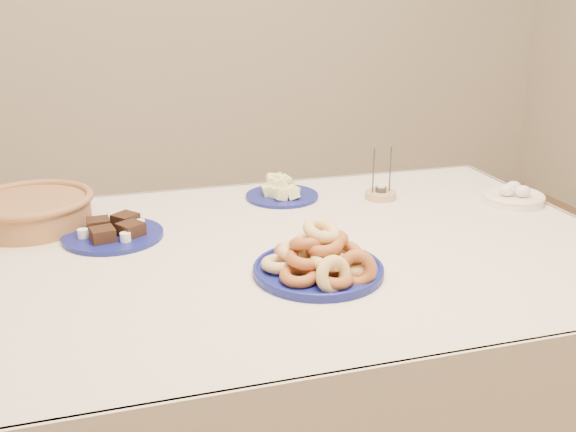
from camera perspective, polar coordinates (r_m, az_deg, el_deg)
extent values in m
cylinder|color=brown|center=(2.09, -22.85, -10.51)|extent=(0.06, 0.06, 0.72)
cylinder|color=brown|center=(2.34, 13.58, -6.10)|extent=(0.06, 0.06, 0.72)
cube|color=silver|center=(1.59, -0.50, -3.15)|extent=(1.70, 1.10, 0.02)
cube|color=silver|center=(2.14, -4.51, -0.83)|extent=(1.70, 0.01, 0.28)
cube|color=silver|center=(2.03, 23.38, -3.66)|extent=(0.01, 1.10, 0.28)
cylinder|color=navy|center=(1.44, 2.70, -4.87)|extent=(0.33, 0.33, 0.02)
torus|color=navy|center=(1.44, 2.71, -4.60)|extent=(0.33, 0.33, 0.01)
torus|color=tan|center=(1.48, 5.28, -3.43)|extent=(0.10, 0.10, 0.03)
torus|color=brown|center=(1.51, 2.92, -2.86)|extent=(0.12, 0.12, 0.03)
torus|color=brown|center=(1.49, 0.38, -3.22)|extent=(0.10, 0.10, 0.03)
torus|color=tan|center=(1.43, -0.72, -4.28)|extent=(0.12, 0.12, 0.03)
torus|color=brown|center=(1.37, 0.99, -5.32)|extent=(0.12, 0.12, 0.03)
torus|color=brown|center=(1.36, 4.08, -5.49)|extent=(0.12, 0.12, 0.04)
torus|color=tan|center=(1.42, 5.88, -4.53)|extent=(0.11, 0.11, 0.03)
torus|color=tan|center=(1.46, 3.84, -2.58)|extent=(0.11, 0.11, 0.05)
torus|color=brown|center=(1.47, 1.90, -2.47)|extent=(0.12, 0.12, 0.03)
torus|color=tan|center=(1.43, 0.75, -3.08)|extent=(0.11, 0.11, 0.03)
torus|color=brown|center=(1.39, 1.50, -3.84)|extent=(0.11, 0.11, 0.04)
torus|color=tan|center=(1.38, 3.70, -4.00)|extent=(0.10, 0.10, 0.03)
torus|color=brown|center=(1.42, 5.00, -3.28)|extent=(0.10, 0.10, 0.05)
torus|color=brown|center=(1.43, 3.70, -2.06)|extent=(0.12, 0.12, 0.03)
torus|color=tan|center=(1.44, 2.28, -1.86)|extent=(0.12, 0.12, 0.05)
torus|color=brown|center=(1.41, 1.78, -2.39)|extent=(0.09, 0.10, 0.05)
torus|color=brown|center=(1.39, 3.23, -2.60)|extent=(0.11, 0.11, 0.04)
torus|color=tan|center=(1.41, 2.99, -1.31)|extent=(0.12, 0.12, 0.05)
torus|color=tan|center=(1.34, 4.06, -5.26)|extent=(0.10, 0.07, 0.09)
torus|color=brown|center=(1.38, 6.15, -4.71)|extent=(0.10, 0.08, 0.09)
cylinder|color=navy|center=(1.96, -0.53, 1.79)|extent=(0.22, 0.22, 0.01)
cube|color=#DEE38F|center=(1.90, -0.61, 2.00)|extent=(0.04, 0.04, 0.04)
cube|color=#DEE38F|center=(1.92, -0.63, 2.95)|extent=(0.06, 0.05, 0.05)
cube|color=#DEE38F|center=(1.92, -1.02, 2.18)|extent=(0.05, 0.05, 0.05)
cube|color=#DEE38F|center=(1.95, -1.37, 3.16)|extent=(0.04, 0.05, 0.04)
cube|color=#DEE38F|center=(1.94, -1.74, 2.33)|extent=(0.05, 0.04, 0.05)
cube|color=#DEE38F|center=(1.98, -0.14, 2.75)|extent=(0.05, 0.04, 0.04)
cube|color=#DEE38F|center=(1.92, 0.36, 2.14)|extent=(0.05, 0.05, 0.04)
cube|color=#DEE38F|center=(1.94, -0.41, 3.08)|extent=(0.05, 0.05, 0.04)
cube|color=#DEE38F|center=(1.94, -0.65, 3.14)|extent=(0.05, 0.05, 0.04)
cube|color=#DEE38F|center=(1.91, 0.42, 2.07)|extent=(0.04, 0.04, 0.05)
cube|color=#DEE38F|center=(1.93, -0.69, 3.03)|extent=(0.05, 0.06, 0.05)
cube|color=#DEE38F|center=(1.96, -1.26, 3.26)|extent=(0.05, 0.05, 0.04)
cube|color=#DEE38F|center=(1.96, -0.95, 3.32)|extent=(0.05, 0.04, 0.05)
cylinder|color=navy|center=(1.70, -15.26, -1.68)|extent=(0.33, 0.33, 0.01)
cube|color=black|center=(1.66, -16.14, -1.58)|extent=(0.07, 0.07, 0.03)
cube|color=black|center=(1.67, -13.79, -1.13)|extent=(0.08, 0.08, 0.03)
cube|color=black|center=(1.72, -16.50, -0.76)|extent=(0.06, 0.06, 0.03)
cube|color=black|center=(1.74, -14.25, -0.33)|extent=(0.08, 0.08, 0.03)
cylinder|color=white|center=(1.69, -17.77, -1.49)|extent=(0.03, 0.03, 0.02)
cylinder|color=white|center=(1.64, -14.25, -1.83)|extent=(0.03, 0.03, 0.02)
cylinder|color=white|center=(1.72, -13.03, -0.70)|extent=(0.03, 0.03, 0.02)
cylinder|color=brown|center=(1.85, -21.79, 0.24)|extent=(0.41, 0.41, 0.07)
torus|color=brown|center=(1.83, -21.95, 1.39)|extent=(0.43, 0.43, 0.02)
cylinder|color=tan|center=(1.97, 8.24, 1.86)|extent=(0.10, 0.10, 0.02)
cylinder|color=#39393E|center=(1.96, 8.26, 2.36)|extent=(0.04, 0.04, 0.01)
cylinder|color=silver|center=(1.96, 8.28, 2.66)|extent=(0.03, 0.03, 0.01)
cylinder|color=#39393E|center=(1.93, 7.60, 4.02)|extent=(0.00, 0.00, 0.14)
cylinder|color=#39393E|center=(1.96, 9.08, 4.11)|extent=(0.00, 0.00, 0.14)
cylinder|color=white|center=(2.02, 19.37, 1.44)|extent=(0.22, 0.22, 0.02)
torus|color=white|center=(2.02, 19.41, 1.75)|extent=(0.23, 0.23, 0.01)
ellipsoid|color=white|center=(2.00, 18.89, 2.20)|extent=(0.05, 0.05, 0.04)
ellipsoid|color=white|center=(2.00, 20.14, 2.08)|extent=(0.05, 0.05, 0.04)
ellipsoid|color=white|center=(2.04, 19.41, 2.46)|extent=(0.05, 0.05, 0.04)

